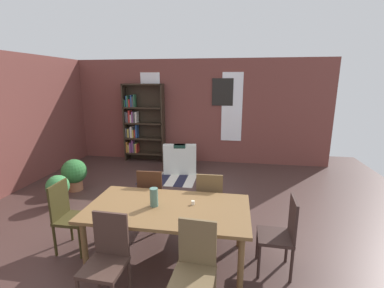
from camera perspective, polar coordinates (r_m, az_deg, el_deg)
ground_plane at (r=4.43m, az=-8.60°, el=-17.37°), size 9.61×9.61×0.00m
back_wall_brick at (r=7.52m, az=-0.24°, el=6.96°), size 7.47×0.12×2.82m
window_pane_0 at (r=7.70m, az=-8.75°, el=8.02°), size 0.55×0.02×1.84m
window_pane_1 at (r=7.33m, az=8.51°, el=7.76°), size 0.55×0.02×1.84m
dining_table at (r=3.45m, az=-5.18°, el=-14.27°), size 2.01×1.05×0.73m
vase_on_table at (r=3.41m, az=-8.12°, el=-11.17°), size 0.10×0.10×0.23m
tealight_candle_0 at (r=3.45m, az=0.21°, el=-12.41°), size 0.04×0.04×0.05m
dining_chair_far_left at (r=4.27m, az=-8.55°, el=-10.85°), size 0.41×0.41×0.95m
dining_chair_head_left at (r=4.05m, az=-24.92°, el=-13.44°), size 0.40×0.40×0.95m
dining_chair_head_right at (r=3.48m, az=18.59°, el=-17.48°), size 0.41×0.41×0.95m
dining_chair_near_right at (r=2.83m, az=0.63°, el=-24.71°), size 0.42×0.42×0.95m
dining_chair_far_right at (r=4.10m, az=3.80°, el=-11.78°), size 0.41×0.41×0.95m
dining_chair_near_left at (r=3.07m, az=-17.70°, el=-21.98°), size 0.41×0.41×0.95m
bookshelf_tall at (r=7.69m, az=-10.91°, el=4.39°), size 1.14×0.29×2.17m
armchair_white at (r=6.84m, az=-2.46°, el=-3.41°), size 0.91×0.91×0.75m
potted_plant_by_shelf at (r=6.12m, az=-23.83°, el=-5.69°), size 0.51×0.51×0.67m
potted_plant_corner at (r=5.55m, az=-26.69°, el=-8.50°), size 0.41×0.41×0.57m
striped_rug at (r=6.37m, az=-5.10°, el=-7.37°), size 1.28×0.92×0.01m
framed_picture at (r=7.31m, az=6.55°, el=10.96°), size 0.56×0.03×0.72m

